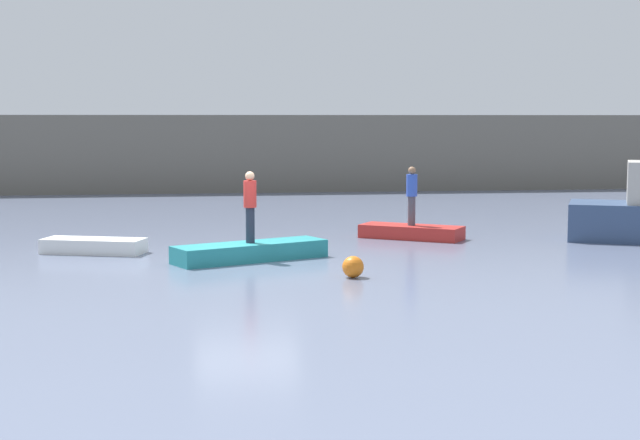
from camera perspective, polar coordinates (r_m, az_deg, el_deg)
The scene contains 8 objects.
ground_plane at distance 23.03m, azimuth -4.40°, elevation -2.65°, with size 120.00×120.00×0.00m, color slate.
embankment_wall at distance 45.29m, azimuth -6.06°, elevation 3.96°, with size 80.00×1.20×3.65m, color #666056.
rowboat_white at distance 25.46m, azimuth -13.38°, elevation -1.52°, with size 2.63×0.94×0.39m, color white.
rowboat_teal at distance 23.61m, azimuth -4.18°, elevation -1.90°, with size 3.90×1.04×0.44m, color teal.
rowboat_red at distance 27.91m, azimuth 5.48°, elevation -0.72°, with size 2.96×1.04×0.39m, color red.
person_red_shirt at distance 23.47m, azimuth -4.21°, elevation 1.01°, with size 0.32×0.32×1.77m.
person_blue_shirt at distance 27.79m, azimuth 5.51°, elevation 1.63°, with size 0.32×0.32×1.71m.
mooring_buoy at distance 21.02m, azimuth 1.99°, elevation -2.82°, with size 0.48×0.48×0.48m, color orange.
Camera 1 is at (-1.28, -22.73, 3.51)m, focal length 53.51 mm.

